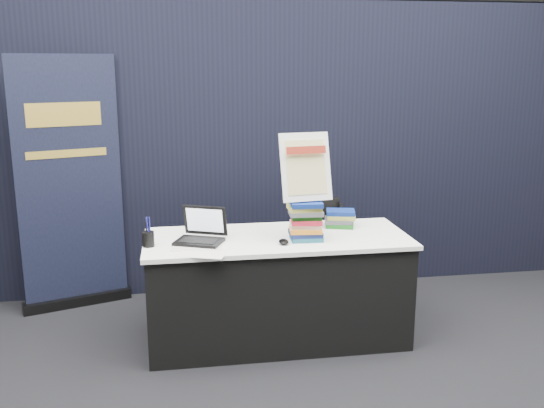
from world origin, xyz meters
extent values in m
plane|color=black|center=(0.00, 0.00, 0.00)|extent=(8.00, 8.00, 0.00)
cube|color=#B4B3AA|center=(0.00, 4.00, 1.75)|extent=(8.00, 0.02, 3.50)
cube|color=black|center=(0.00, 1.60, 1.20)|extent=(6.00, 0.08, 2.40)
cube|color=black|center=(0.00, 0.55, 0.36)|extent=(1.76, 0.71, 0.72)
cube|color=white|center=(0.00, 0.55, 0.73)|extent=(1.80, 0.75, 0.03)
cube|color=black|center=(-0.53, 0.47, 0.76)|extent=(0.36, 0.31, 0.02)
cube|color=black|center=(-0.53, 0.58, 0.88)|extent=(0.30, 0.17, 0.21)
cube|color=silver|center=(-0.53, 0.57, 0.88)|extent=(0.25, 0.13, 0.16)
ellipsoid|color=black|center=(0.01, 0.37, 0.77)|extent=(0.07, 0.10, 0.03)
cube|color=silver|center=(-0.55, 0.42, 0.75)|extent=(0.35, 0.27, 0.00)
cube|color=white|center=(-0.52, 0.26, 0.75)|extent=(0.35, 0.30, 0.00)
cube|color=white|center=(-0.54, 0.46, 0.75)|extent=(0.33, 0.28, 0.00)
cylinder|color=black|center=(-0.86, 0.45, 0.80)|extent=(0.09, 0.09, 0.10)
cube|color=#1D586E|center=(0.18, 0.44, 0.76)|extent=(0.23, 0.18, 0.03)
cube|color=#111D4D|center=(0.18, 0.44, 0.79)|extent=(0.23, 0.18, 0.03)
cube|color=orange|center=(0.18, 0.44, 0.82)|extent=(0.23, 0.18, 0.03)
cube|color=beige|center=(0.18, 0.44, 0.85)|extent=(0.23, 0.18, 0.03)
cube|color=#B11C2E|center=(0.18, 0.44, 0.88)|extent=(0.23, 0.18, 0.03)
cube|color=#1A621C|center=(0.18, 0.44, 0.91)|extent=(0.23, 0.18, 0.03)
cube|color=#505055|center=(0.18, 0.44, 0.94)|extent=(0.23, 0.18, 0.03)
cube|color=#A4A141|center=(0.18, 0.44, 0.97)|extent=(0.23, 0.18, 0.03)
cube|color=navy|center=(0.18, 0.44, 1.00)|extent=(0.23, 0.18, 0.03)
cube|color=#1A621C|center=(0.50, 0.73, 0.76)|extent=(0.25, 0.22, 0.03)
cube|color=#505055|center=(0.50, 0.73, 0.79)|extent=(0.25, 0.22, 0.03)
cube|color=#A4A141|center=(0.50, 0.73, 0.82)|extent=(0.25, 0.22, 0.03)
cube|color=navy|center=(0.50, 0.73, 0.85)|extent=(0.25, 0.22, 0.03)
cube|color=black|center=(0.18, 0.42, 1.03)|extent=(0.23, 0.04, 0.02)
cylinder|color=black|center=(0.09, 0.51, 1.16)|extent=(0.03, 0.12, 0.33)
cylinder|color=black|center=(0.27, 0.51, 1.16)|extent=(0.03, 0.12, 0.33)
cube|color=white|center=(0.18, 0.47, 1.24)|extent=(0.35, 0.17, 0.44)
cube|color=#D1C983|center=(0.18, 0.46, 1.24)|extent=(0.28, 0.13, 0.35)
cube|color=maroon|center=(0.18, 0.46, 1.35)|extent=(0.27, 0.05, 0.05)
cube|color=black|center=(-1.48, 1.39, 0.04)|extent=(0.83, 0.36, 0.08)
cube|color=black|center=(-1.48, 1.41, 0.99)|extent=(0.76, 0.28, 1.97)
cube|color=gold|center=(-1.48, 1.39, 1.53)|extent=(0.52, 0.18, 0.18)
cube|color=gold|center=(-1.48, 1.39, 1.23)|extent=(0.56, 0.19, 0.06)
cylinder|color=black|center=(0.21, 0.69, 0.21)|extent=(0.02, 0.02, 0.43)
cylinder|color=black|center=(0.59, 0.69, 0.21)|extent=(0.02, 0.02, 0.43)
cylinder|color=black|center=(0.21, 1.07, 0.21)|extent=(0.02, 0.02, 0.43)
cylinder|color=black|center=(0.59, 1.07, 0.21)|extent=(0.02, 0.02, 0.43)
cube|color=black|center=(0.40, 0.88, 0.45)|extent=(0.47, 0.47, 0.04)
cube|color=black|center=(0.40, 1.07, 0.81)|extent=(0.38, 0.10, 0.15)
camera|label=1|loc=(-0.67, -3.38, 1.91)|focal=40.00mm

